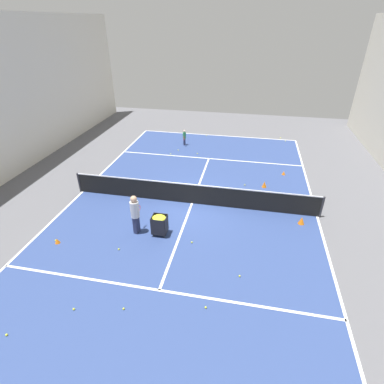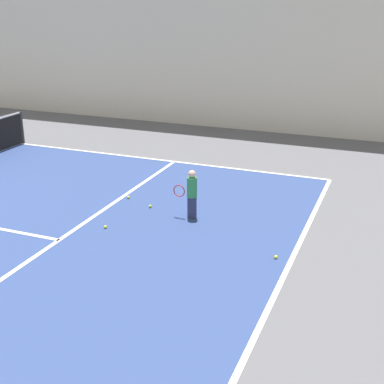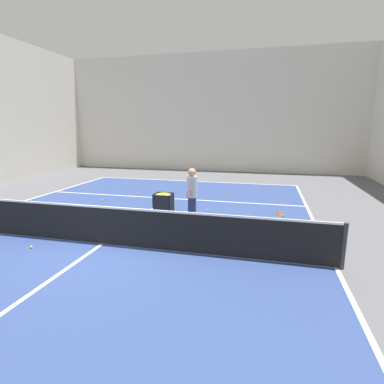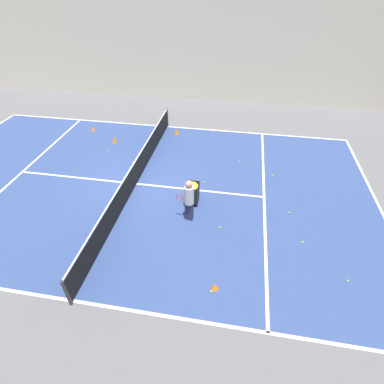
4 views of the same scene
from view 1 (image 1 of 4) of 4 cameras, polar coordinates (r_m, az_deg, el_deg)
The scene contains 32 objects.
ground_plane at distance 14.85m, azimuth -0.00°, elevation -2.16°, with size 33.85×33.85×0.00m, color #5B5B60.
court_playing_area at distance 14.85m, azimuth -0.00°, elevation -2.16°, with size 11.82×20.43×0.00m.
line_baseline_near at distance 24.01m, azimuth 4.88°, elevation 10.69°, with size 11.82×0.10×0.00m, color white.
line_sideline_left at distance 15.04m, azimuth 22.73°, elevation -4.34°, with size 0.10×20.43×0.00m, color white.
line_sideline_right at distance 16.87m, azimuth -20.09°, elevation 0.09°, with size 0.10×20.43×0.00m, color white.
line_service_near at distance 19.76m, azimuth 3.22°, elevation 6.39°, with size 11.82×0.10×0.00m, color white.
line_service_far at distance 10.66m, azimuth -6.26°, elevation -18.11°, with size 11.82×0.10×0.00m, color white.
line_centre_service at distance 14.85m, azimuth -0.00°, elevation -2.15°, with size 0.10×11.24×0.00m, color white.
tennis_net at distance 14.56m, azimuth -0.00°, elevation -0.31°, with size 12.12×0.10×1.08m.
player_near_baseline at distance 21.78m, azimuth -1.46°, elevation 10.52°, with size 0.23×0.55×1.12m.
coach_at_net at distance 12.57m, azimuth -10.80°, elevation -3.77°, with size 0.42×0.72×1.80m.
ball_cart at distance 12.53m, azimuth -6.24°, elevation -5.64°, with size 0.62×0.53×0.91m.
training_cone_0 at distance 18.37m, azimuth 17.07°, elevation 3.50°, with size 0.21×0.21×0.22m, color orange.
training_cone_1 at distance 16.67m, azimuth 13.62°, elevation 1.43°, with size 0.26×0.26×0.33m, color orange.
training_cone_2 at distance 13.48m, azimuth -24.29°, elevation -8.48°, with size 0.21×0.21×0.21m, color orange.
training_cone_3 at distance 14.19m, azimuth 20.15°, elevation -5.12°, with size 0.28×0.28×0.34m, color orange.
tennis_ball_0 at distance 16.67m, azimuth 10.03°, elevation 1.34°, with size 0.07×0.07×0.07m, color yellow.
tennis_ball_1 at distance 20.40m, azimuth 1.05°, elevation 7.31°, with size 0.07×0.07×0.07m, color yellow.
tennis_ball_2 at distance 12.38m, azimuth -13.77°, elevation -10.53°, with size 0.07×0.07×0.07m, color yellow.
tennis_ball_3 at distance 10.30m, azimuth -12.90°, elevation -20.86°, with size 0.07×0.07×0.07m, color yellow.
tennis_ball_4 at distance 11.12m, azimuth 9.05°, elevation -15.52°, with size 0.07×0.07×0.07m, color yellow.
tennis_ball_5 at distance 23.83m, azimuth 2.77°, elevation 10.69°, with size 0.07×0.07×0.07m, color yellow.
tennis_ball_6 at distance 20.42m, azimuth -4.08°, elevation 7.26°, with size 0.07×0.07×0.07m, color yellow.
tennis_ball_7 at distance 23.74m, azimuth 17.35°, elevation 9.28°, with size 0.07×0.07×0.07m, color yellow.
tennis_ball_8 at distance 21.02m, azimuth -2.65°, elevation 7.98°, with size 0.07×0.07×0.07m, color yellow.
tennis_ball_9 at distance 15.25m, azimuth 6.65°, elevation -1.28°, with size 0.07×0.07×0.07m, color yellow.
tennis_ball_10 at distance 24.29m, azimuth 16.51°, elevation 9.87°, with size 0.07×0.07×0.07m, color yellow.
tennis_ball_11 at distance 13.66m, azimuth -24.54°, elevation -8.37°, with size 0.07×0.07×0.07m, color yellow.
tennis_ball_12 at distance 10.73m, azimuth -21.60°, elevation -20.03°, with size 0.07×0.07×0.07m, color yellow.
tennis_ball_13 at distance 10.12m, azimuth 2.63°, elevation -21.11°, with size 0.07×0.07×0.07m, color yellow.
tennis_ball_14 at distance 10.94m, azimuth -31.84°, elevation -22.11°, with size 0.07×0.07×0.07m, color yellow.
tennis_ball_15 at distance 12.36m, azimuth -0.03°, elevation -9.55°, with size 0.07×0.07×0.07m, color yellow.
Camera 1 is at (-2.47, 12.32, 7.91)m, focal length 28.00 mm.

